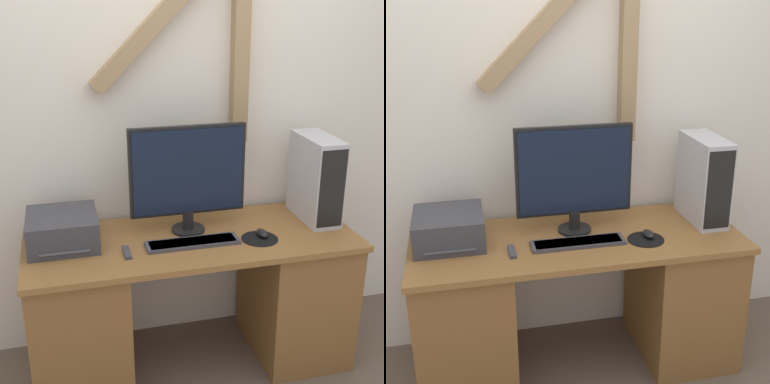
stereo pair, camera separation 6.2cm
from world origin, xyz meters
TOP-DOWN VIEW (x-y plane):
  - wall_back at (0.00, 0.70)m, footprint 6.40×0.13m
  - desk at (0.00, 0.32)m, footprint 1.64×0.65m
  - monitor at (0.00, 0.40)m, footprint 0.58×0.17m
  - keyboard at (-0.02, 0.24)m, footprint 0.46×0.11m
  - mousepad at (0.32, 0.22)m, footprint 0.18×0.18m
  - mouse at (0.34, 0.24)m, footprint 0.05×0.09m
  - computer_tower at (0.69, 0.40)m, footprint 0.16×0.36m
  - printer at (-0.62, 0.40)m, footprint 0.33×0.34m
  - remote_control at (-0.34, 0.22)m, footprint 0.03×0.12m

SIDE VIEW (x-z plane):
  - desk at x=0.00m, z-range 0.01..0.76m
  - mousepad at x=0.32m, z-range 0.74..0.75m
  - remote_control at x=-0.34m, z-range 0.74..0.76m
  - keyboard at x=-0.02m, z-range 0.74..0.76m
  - mouse at x=0.34m, z-range 0.75..0.78m
  - printer at x=-0.62m, z-range 0.74..0.90m
  - computer_tower at x=0.69m, z-range 0.74..1.19m
  - monitor at x=0.00m, z-range 0.77..1.32m
  - wall_back at x=0.00m, z-range 0.01..2.71m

